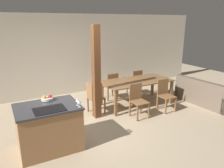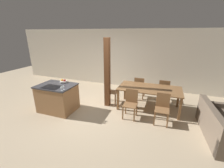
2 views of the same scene
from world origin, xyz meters
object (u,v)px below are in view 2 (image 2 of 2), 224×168
at_px(dining_chair_head_end, 111,91).
at_px(fruit_bowl, 63,81).
at_px(dining_chair_near_right, 162,108).
at_px(kitchen_island, 58,98).
at_px(dining_chair_far_right, 164,90).
at_px(wine_glass_near, 61,87).
at_px(dining_table, 149,90).
at_px(couch, 222,127).
at_px(dining_chair_far_left, 139,87).
at_px(wine_glass_middle, 63,86).
at_px(dining_chair_near_left, 131,103).
at_px(timber_post, 107,74).

bearing_deg(dining_chair_head_end, fruit_bowl, 121.92).
bearing_deg(dining_chair_near_right, kitchen_island, -172.81).
bearing_deg(dining_chair_far_right, dining_chair_head_end, 21.70).
height_order(wine_glass_near, dining_chair_near_right, wine_glass_near).
height_order(fruit_bowl, dining_table, fruit_bowl).
relative_size(kitchen_island, couch, 0.66).
height_order(fruit_bowl, dining_chair_far_left, fruit_bowl).
distance_m(wine_glass_near, dining_chair_far_right, 3.68).
bearing_deg(wine_glass_near, dining_table, 33.08).
relative_size(wine_glass_middle, dining_chair_near_left, 0.17).
relative_size(dining_chair_near_right, dining_chair_head_end, 1.00).
relative_size(couch, timber_post, 0.76).
bearing_deg(dining_chair_near_left, timber_post, 153.44).
xyz_separation_m(wine_glass_middle, dining_table, (2.36, 1.45, -0.35)).
bearing_deg(dining_chair_near_right, fruit_bowl, -177.83).
xyz_separation_m(fruit_bowl, wine_glass_middle, (0.44, -0.58, 0.08)).
bearing_deg(dining_chair_far_right, kitchen_island, 29.77).
distance_m(fruit_bowl, dining_chair_far_left, 2.88).
xyz_separation_m(dining_chair_near_right, dining_chair_far_left, (-0.93, 1.49, 0.00)).
bearing_deg(dining_table, dining_chair_head_end, 180.00).
bearing_deg(fruit_bowl, dining_chair_head_end, 31.92).
distance_m(fruit_bowl, wine_glass_middle, 0.73).
distance_m(dining_chair_near_left, dining_chair_far_left, 1.49).
distance_m(wine_glass_near, dining_chair_near_right, 2.99).
distance_m(dining_chair_far_left, timber_post, 1.58).
height_order(wine_glass_near, dining_chair_far_left, wine_glass_near).
distance_m(kitchen_island, dining_table, 3.12).
height_order(kitchen_island, dining_table, kitchen_island).
relative_size(dining_table, dining_chair_head_end, 2.35).
distance_m(dining_table, timber_post, 1.54).
xyz_separation_m(wine_glass_near, dining_chair_far_right, (2.83, 2.28, -0.56)).
height_order(dining_chair_far_left, dining_chair_far_right, same).
bearing_deg(wine_glass_near, couch, 7.92).
xyz_separation_m(fruit_bowl, couch, (4.72, -0.07, -0.67)).
distance_m(dining_chair_far_right, timber_post, 2.27).
distance_m(fruit_bowl, dining_chair_near_left, 2.39).
xyz_separation_m(fruit_bowl, dining_chair_near_left, (2.34, 0.12, -0.49)).
height_order(fruit_bowl, wine_glass_middle, wine_glass_middle).
height_order(dining_chair_far_right, dining_chair_head_end, same).
height_order(dining_chair_far_right, couch, dining_chair_far_right).
relative_size(fruit_bowl, dining_table, 0.12).
relative_size(dining_chair_head_end, timber_post, 0.37).
relative_size(wine_glass_near, dining_chair_head_end, 0.17).
relative_size(dining_chair_far_left, timber_post, 0.37).
relative_size(wine_glass_middle, timber_post, 0.06).
distance_m(wine_glass_middle, dining_chair_near_left, 2.10).
xyz_separation_m(dining_chair_far_right, couch, (1.45, -1.69, -0.18)).
bearing_deg(kitchen_island, dining_chair_near_right, 7.19).
relative_size(wine_glass_near, dining_chair_far_right, 0.17).
relative_size(kitchen_island, timber_post, 0.50).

